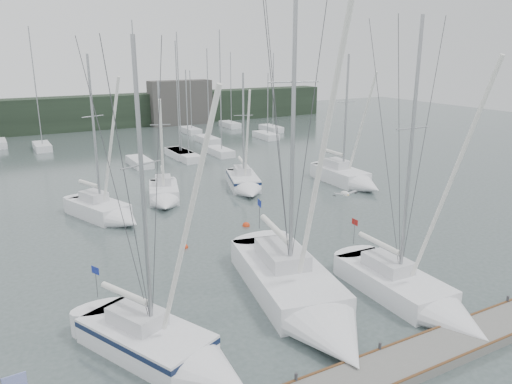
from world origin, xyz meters
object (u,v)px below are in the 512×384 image
(sailboat_near_right, at_px, (420,299))
(buoy_a, at_px, (184,248))
(sailboat_mid_c, at_px, (164,196))
(sailboat_mid_b, at_px, (109,213))
(sailboat_mid_e, at_px, (351,179))
(sailboat_near_center, at_px, (306,302))
(sailboat_near_left, at_px, (173,352))
(sailboat_mid_d, at_px, (246,184))
(buoy_b, at_px, (246,226))

(sailboat_near_right, height_order, buoy_a, sailboat_near_right)
(sailboat_near_right, xyz_separation_m, sailboat_mid_c, (-5.03, 22.13, 0.02))
(sailboat_mid_b, xyz_separation_m, buoy_a, (2.86, -7.39, -0.56))
(sailboat_mid_e, xyz_separation_m, buoy_a, (-18.45, -6.40, -0.60))
(sailboat_near_center, bearing_deg, sailboat_near_left, -162.78)
(sailboat_mid_c, xyz_separation_m, sailboat_mid_e, (16.43, -3.13, 0.05))
(sailboat_near_right, height_order, sailboat_mid_c, sailboat_near_right)
(sailboat_mid_c, relative_size, sailboat_mid_d, 0.95)
(sailboat_near_center, bearing_deg, sailboat_mid_d, 81.21)
(sailboat_near_left, xyz_separation_m, sailboat_mid_d, (14.13, 20.61, -0.01))
(sailboat_mid_b, height_order, sailboat_mid_e, sailboat_mid_b)
(sailboat_near_center, xyz_separation_m, sailboat_mid_b, (-4.87, 17.75, -0.06))
(sailboat_near_right, distance_m, buoy_b, 14.33)
(sailboat_near_left, height_order, buoy_b, sailboat_near_left)
(sailboat_near_center, distance_m, sailboat_mid_e, 23.48)
(sailboat_near_left, xyz_separation_m, sailboat_near_right, (11.77, -1.56, -0.03))
(sailboat_mid_b, bearing_deg, sailboat_mid_e, -23.39)
(sailboat_mid_b, distance_m, sailboat_mid_e, 21.33)
(sailboat_mid_b, distance_m, buoy_b, 9.95)
(sailboat_near_right, relative_size, sailboat_mid_d, 1.33)
(sailboat_near_center, height_order, buoy_a, sailboat_near_center)
(sailboat_mid_e, height_order, buoy_a, sailboat_mid_e)
(sailboat_mid_d, bearing_deg, sailboat_mid_b, -151.65)
(buoy_b, bearing_deg, buoy_a, -162.85)
(sailboat_mid_d, bearing_deg, sailboat_near_left, -106.19)
(sailboat_mid_d, distance_m, buoy_b, 9.01)
(sailboat_mid_c, bearing_deg, sailboat_near_left, -90.87)
(sailboat_mid_b, relative_size, buoy_b, 22.94)
(sailboat_mid_e, distance_m, buoy_b, 14.08)
(sailboat_near_center, bearing_deg, buoy_b, 86.51)
(sailboat_near_left, distance_m, sailboat_near_right, 11.88)
(buoy_b, bearing_deg, sailboat_near_center, -105.04)
(sailboat_near_center, distance_m, buoy_a, 10.57)
(sailboat_near_left, bearing_deg, buoy_a, 42.16)
(sailboat_mid_c, height_order, buoy_b, sailboat_mid_c)
(sailboat_near_center, bearing_deg, sailboat_near_right, -12.33)
(sailboat_near_left, distance_m, sailboat_mid_d, 24.99)
(sailboat_mid_b, distance_m, sailboat_mid_d, 12.45)
(sailboat_mid_e, bearing_deg, buoy_a, -159.91)
(buoy_b, bearing_deg, sailboat_mid_b, 144.44)
(sailboat_mid_d, height_order, buoy_a, sailboat_mid_d)
(sailboat_near_left, distance_m, buoy_a, 12.01)
(sailboat_mid_c, height_order, sailboat_mid_d, sailboat_mid_d)
(sailboat_mid_b, height_order, buoy_b, sailboat_mid_b)
(sailboat_near_right, height_order, buoy_b, sailboat_near_right)
(sailboat_mid_c, distance_m, buoy_a, 9.76)
(sailboat_near_center, xyz_separation_m, sailboat_mid_e, (16.44, 16.76, -0.03))
(sailboat_mid_d, bearing_deg, buoy_b, -99.42)
(sailboat_near_center, xyz_separation_m, sailboat_mid_d, (7.39, 19.94, -0.08))
(buoy_b, bearing_deg, sailboat_near_right, -82.69)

